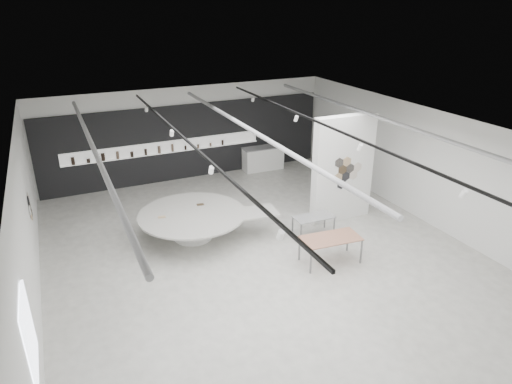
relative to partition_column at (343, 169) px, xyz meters
name	(u,v)px	position (x,y,z in m)	size (l,w,h in m)	color
room	(257,189)	(-3.59, -1.00, 0.27)	(12.02, 14.02, 3.82)	beige
back_wall_display	(187,142)	(-3.59, 5.94, -0.26)	(11.80, 0.27, 3.10)	black
partition_column	(343,169)	(0.00, 0.00, 0.00)	(2.20, 0.38, 3.60)	white
display_island	(195,222)	(-4.95, 0.73, -1.24)	(4.46, 3.75, 0.86)	white
sample_table_wood	(331,239)	(-1.89, -2.28, -1.08)	(1.73, 0.98, 0.78)	#9F6A52
sample_table_stone	(314,218)	(-1.47, -0.69, -1.20)	(1.29, 0.66, 0.65)	gray
kitchen_counter	(263,158)	(-0.30, 5.51, -1.29)	(1.81, 0.74, 1.42)	white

